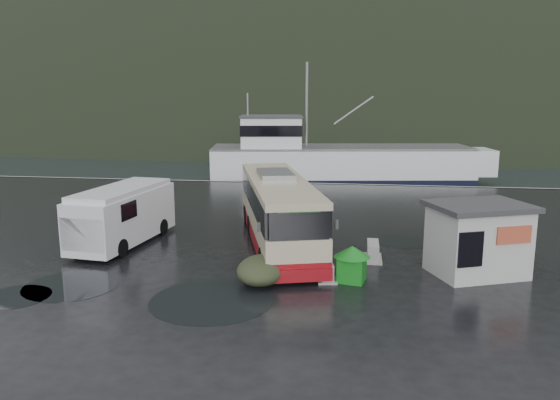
# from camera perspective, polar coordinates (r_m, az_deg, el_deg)

# --- Properties ---
(ground) EXTENTS (160.00, 160.00, 0.00)m
(ground) POSITION_cam_1_polar(r_m,az_deg,el_deg) (24.54, -6.53, -5.69)
(ground) COLOR black
(ground) RESTS_ON ground
(harbor_water) EXTENTS (300.00, 180.00, 0.02)m
(harbor_water) POSITION_cam_1_polar(r_m,az_deg,el_deg) (133.05, 5.44, 8.03)
(harbor_water) COLOR black
(harbor_water) RESTS_ON ground
(quay_edge) EXTENTS (160.00, 0.60, 1.50)m
(quay_edge) POSITION_cam_1_polar(r_m,az_deg,el_deg) (43.71, -0.00, 1.82)
(quay_edge) COLOR #999993
(quay_edge) RESTS_ON ground
(headland) EXTENTS (780.00, 540.00, 570.00)m
(headland) POSITION_cam_1_polar(r_m,az_deg,el_deg) (272.84, 8.94, 9.51)
(headland) COLOR black
(headland) RESTS_ON ground
(coach_bus) EXTENTS (6.13, 12.30, 3.37)m
(coach_bus) POSITION_cam_1_polar(r_m,az_deg,el_deg) (26.05, -0.20, -4.62)
(coach_bus) COLOR #BFB390
(coach_bus) RESTS_ON ground
(white_van) EXTENTS (3.03, 6.86, 2.78)m
(white_van) POSITION_cam_1_polar(r_m,az_deg,el_deg) (27.08, -15.93, -4.44)
(white_van) COLOR silver
(white_van) RESTS_ON ground
(waste_bin_left) EXTENTS (1.33, 1.33, 1.48)m
(waste_bin_left) POSITION_cam_1_polar(r_m,az_deg,el_deg) (23.56, 1.58, -6.34)
(waste_bin_left) COLOR #167D1D
(waste_bin_left) RESTS_ON ground
(waste_bin_right) EXTENTS (1.18, 1.18, 1.40)m
(waste_bin_right) POSITION_cam_1_polar(r_m,az_deg,el_deg) (21.25, 7.47, -8.40)
(waste_bin_right) COLOR #167D1D
(waste_bin_right) RESTS_ON ground
(dome_tent) EXTENTS (1.89, 2.61, 1.01)m
(dome_tent) POSITION_cam_1_polar(r_m,az_deg,el_deg) (20.93, -1.95, -8.62)
(dome_tent) COLOR #333A23
(dome_tent) RESTS_ON ground
(ticket_kiosk) EXTENTS (4.43, 3.93, 2.86)m
(ticket_kiosk) POSITION_cam_1_polar(r_m,az_deg,el_deg) (23.19, 19.72, -7.30)
(ticket_kiosk) COLOR beige
(ticket_kiosk) RESTS_ON ground
(jersey_barrier_a) EXTENTS (0.97, 1.56, 0.73)m
(jersey_barrier_a) POSITION_cam_1_polar(r_m,az_deg,el_deg) (21.40, 4.81, -8.20)
(jersey_barrier_a) COLOR #999993
(jersey_barrier_a) RESTS_ON ground
(jersey_barrier_b) EXTENTS (0.88, 1.56, 0.75)m
(jersey_barrier_b) POSITION_cam_1_polar(r_m,az_deg,el_deg) (22.25, 3.50, -7.42)
(jersey_barrier_b) COLOR #999993
(jersey_barrier_b) RESTS_ON ground
(jersey_barrier_c) EXTENTS (0.77, 1.54, 0.77)m
(jersey_barrier_c) POSITION_cam_1_polar(r_m,az_deg,el_deg) (24.00, 9.65, -6.16)
(jersey_barrier_c) COLOR #999993
(jersey_barrier_c) RESTS_ON ground
(fishing_trawler) EXTENTS (29.09, 10.37, 11.39)m
(fishing_trawler) POSITION_cam_1_polar(r_m,az_deg,el_deg) (52.14, 6.36, 3.27)
(fishing_trawler) COLOR silver
(fishing_trawler) RESTS_ON ground
(puddles) EXTENTS (16.59, 12.11, 0.01)m
(puddles) POSITION_cam_1_polar(r_m,az_deg,el_deg) (21.00, -10.21, -8.71)
(puddles) COLOR black
(puddles) RESTS_ON ground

